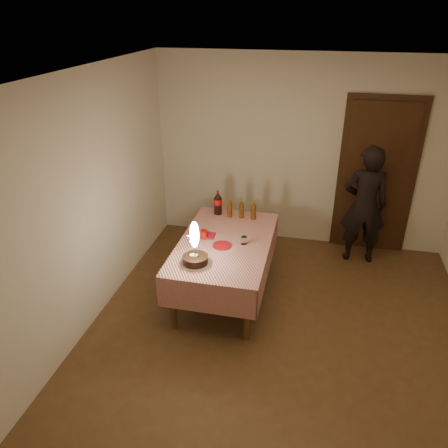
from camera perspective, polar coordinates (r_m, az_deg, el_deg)
The scene contains 13 objects.
ground at distance 4.71m, azimuth 7.02°, elevation -14.69°, with size 4.00×4.50×0.01m, color brown.
room_shell at distance 3.90m, azimuth 8.98°, elevation 4.61°, with size 4.04×4.54×2.62m.
dining_table at distance 4.99m, azimuth 0.13°, elevation -3.26°, with size 1.02×1.72×0.70m.
birthday_cake at distance 4.48m, azimuth -3.80°, elevation -3.78°, with size 0.33×0.33×0.48m.
red_plate at distance 4.85m, azimuth -0.24°, elevation -2.81°, with size 0.22×0.22×0.01m, color red.
red_cup at distance 4.99m, azimuth -2.63°, elevation -1.33°, with size 0.08×0.08×0.10m, color #A80F0B.
clear_cup at distance 4.87m, azimuth 2.63°, elevation -2.15°, with size 0.07×0.07×0.09m, color silver.
napkin_stack at distance 5.05m, azimuth -2.10°, elevation -1.49°, with size 0.15×0.15×0.02m, color maroon.
cola_bottle at distance 5.53m, azimuth -0.80°, elevation 2.79°, with size 0.10×0.10×0.32m.
amber_bottle_left at distance 5.46m, azimuth 0.76°, elevation 2.09°, with size 0.06×0.06×0.26m.
amber_bottle_right at distance 5.42m, azimuth 3.90°, elevation 1.81°, with size 0.06×0.06×0.26m.
amber_bottle_mid at distance 5.45m, azimuth 2.29°, elevation 1.98°, with size 0.06×0.06×0.26m.
photographer at distance 5.89m, azimuth 17.85°, elevation 2.36°, with size 0.61×0.46×1.59m.
Camera 1 is at (0.23, -3.54, 3.10)m, focal length 35.00 mm.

